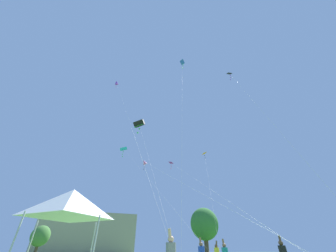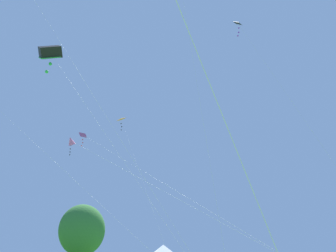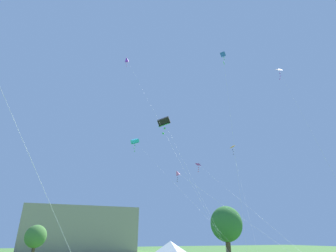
{
  "view_description": "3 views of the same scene",
  "coord_description": "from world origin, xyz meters",
  "px_view_note": "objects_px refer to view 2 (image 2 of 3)",
  "views": [
    {
      "loc": [
        -3.26,
        -5.89,
        1.28
      ],
      "look_at": [
        2.6,
        9.42,
        12.14
      ],
      "focal_mm": 20.0,
      "sensor_mm": 36.0,
      "label": 1
    },
    {
      "loc": [
        -13.22,
        -3.64,
        3.17
      ],
      "look_at": [
        2.56,
        7.63,
        9.78
      ],
      "focal_mm": 40.0,
      "sensor_mm": 36.0,
      "label": 2
    },
    {
      "loc": [
        -9.81,
        -10.48,
        3.56
      ],
      "look_at": [
        -0.39,
        12.3,
        14.09
      ],
      "focal_mm": 28.0,
      "sensor_mm": 36.0,
      "label": 3
    }
  ],
  "objects_px": {
    "kite_black_box_7": "(50,52)",
    "kite_black_delta_0": "(239,25)",
    "kite_pink_diamond_6": "(72,142)",
    "kite_purple_delta_1": "(87,138)",
    "kite_orange_delta_4": "(121,121)"
  },
  "relations": [
    {
      "from": "kite_pink_diamond_6",
      "to": "kite_black_box_7",
      "type": "xyz_separation_m",
      "value": [
        -0.65,
        2.4,
        6.81
      ]
    },
    {
      "from": "kite_orange_delta_4",
      "to": "kite_black_box_7",
      "type": "distance_m",
      "value": 16.29
    },
    {
      "from": "kite_pink_diamond_6",
      "to": "kite_black_box_7",
      "type": "height_order",
      "value": "kite_black_box_7"
    },
    {
      "from": "kite_purple_delta_1",
      "to": "kite_black_box_7",
      "type": "xyz_separation_m",
      "value": [
        -6.01,
        -2.33,
        4.36
      ]
    },
    {
      "from": "kite_orange_delta_4",
      "to": "kite_pink_diamond_6",
      "type": "bearing_deg",
      "value": -147.14
    },
    {
      "from": "kite_purple_delta_1",
      "to": "kite_orange_delta_4",
      "type": "distance_m",
      "value": 11.04
    },
    {
      "from": "kite_purple_delta_1",
      "to": "kite_pink_diamond_6",
      "type": "xyz_separation_m",
      "value": [
        -5.36,
        -4.73,
        -2.45
      ]
    },
    {
      "from": "kite_black_box_7",
      "to": "kite_orange_delta_4",
      "type": "bearing_deg",
      "value": 24.49
    },
    {
      "from": "kite_black_delta_0",
      "to": "kite_pink_diamond_6",
      "type": "relative_size",
      "value": 1.07
    },
    {
      "from": "kite_black_delta_0",
      "to": "kite_pink_diamond_6",
      "type": "distance_m",
      "value": 14.94
    },
    {
      "from": "kite_black_delta_0",
      "to": "kite_purple_delta_1",
      "type": "height_order",
      "value": "kite_black_delta_0"
    },
    {
      "from": "kite_purple_delta_1",
      "to": "kite_pink_diamond_6",
      "type": "bearing_deg",
      "value": -138.57
    },
    {
      "from": "kite_black_delta_0",
      "to": "kite_pink_diamond_6",
      "type": "bearing_deg",
      "value": 133.88
    },
    {
      "from": "kite_black_delta_0",
      "to": "kite_black_box_7",
      "type": "xyz_separation_m",
      "value": [
        -8.6,
        10.66,
        -2.78
      ]
    },
    {
      "from": "kite_black_box_7",
      "to": "kite_black_delta_0",
      "type": "bearing_deg",
      "value": -51.11
    }
  ]
}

